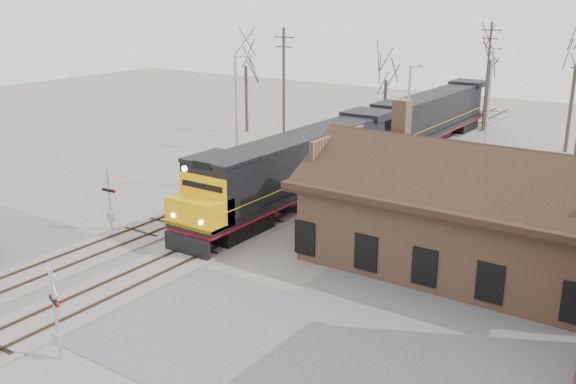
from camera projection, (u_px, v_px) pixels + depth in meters
The scene contains 18 objects.
ground at pixel (112, 291), 29.80m from camera, with size 140.00×140.00×0.00m, color gray.
road at pixel (112, 291), 29.79m from camera, with size 60.00×9.00×0.03m, color #5C5C61.
parking_lot at pixel (534, 374), 23.21m from camera, with size 22.00×26.00×0.03m, color #5C5C61.
track_main at pixel (293, 206), 41.61m from camera, with size 3.40×90.00×0.24m.
track_siding at pixel (239, 195), 44.04m from camera, with size 3.40×90.00×0.24m.
depot at pixel (458, 220), 32.07m from camera, with size 15.20×9.31×7.90m.
locomotive_lead at pixel (295, 168), 41.12m from camera, with size 3.26×21.81×4.85m.
locomotive_trailing at pixel (430, 117), 58.53m from camera, with size 3.26×21.81×4.59m.
crossbuck_near at pixel (56, 317), 23.69m from camera, with size 1.03×0.44×3.73m.
crossbuck_far at pixel (110, 201), 37.03m from camera, with size 1.07×0.28×3.76m.
streetlight_a at pixel (238, 115), 44.52m from camera, with size 0.25×2.04×9.31m.
streetlight_b at pixel (408, 123), 43.29m from camera, with size 0.25×2.04×8.76m.
streetlight_c at pixel (489, 101), 50.61m from camera, with size 0.25×2.04×9.35m.
utility_pole_a at pixel (284, 88), 55.61m from camera, with size 2.00×0.24×10.60m.
utility_pole_b at pixel (487, 75), 63.64m from camera, with size 2.00×0.24×10.78m.
tree_a at pixel (246, 55), 62.87m from camera, with size 4.37×4.37×10.70m.
tree_b at pixel (386, 71), 60.49m from camera, with size 3.67×3.67×9.00m.
tree_c at pixel (491, 48), 63.35m from camera, with size 4.72×4.72×11.56m.
Camera 1 is at (22.11, -17.76, 13.11)m, focal length 40.00 mm.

